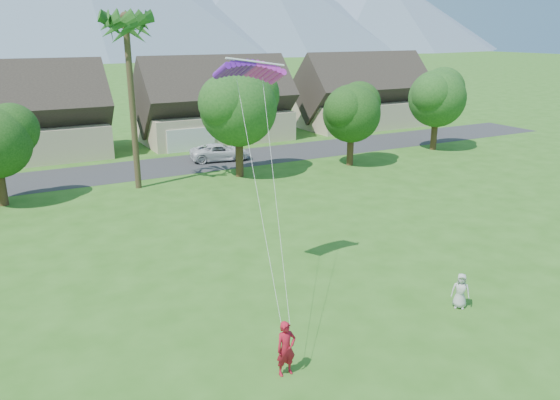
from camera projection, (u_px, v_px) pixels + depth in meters
ground at (428, 395)px, 17.44m from camera, size 500.00×500.00×0.00m
street at (146, 169)px, 46.05m from camera, size 90.00×7.00×0.01m
kite_flyer at (286, 349)px, 18.23m from camera, size 0.71×0.47×1.95m
watcher at (461, 291)px, 22.75m from camera, size 0.88×0.87×1.53m
parked_car at (220, 152)px, 48.90m from camera, size 5.71×3.37×1.49m
houses_row at (124, 114)px, 52.83m from camera, size 72.75×8.19×8.86m
tree_row at (148, 122)px, 38.97m from camera, size 62.27×6.67×8.45m
fan_palm at (125, 21)px, 37.02m from camera, size 3.00×3.00×13.80m
parafoil_kite at (249, 68)px, 22.78m from camera, size 3.13×1.20×0.50m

